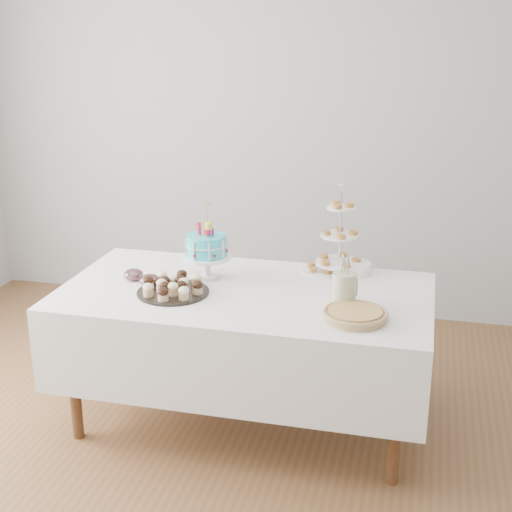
% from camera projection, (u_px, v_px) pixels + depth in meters
% --- Properties ---
extents(floor, '(5.00, 5.00, 0.00)m').
position_uv_depth(floor, '(231.00, 450.00, 3.66)').
color(floor, brown).
rests_on(floor, ground).
extents(walls, '(5.04, 4.04, 2.70)m').
position_uv_depth(walls, '(227.00, 194.00, 3.24)').
color(walls, '#A7AAAD').
rests_on(walls, floor).
extents(table, '(1.92, 1.02, 0.77)m').
position_uv_depth(table, '(245.00, 330.00, 3.77)').
color(table, white).
rests_on(table, floor).
extents(birthday_cake, '(0.27, 0.27, 0.41)m').
position_uv_depth(birthday_cake, '(207.00, 258.00, 3.85)').
color(birthday_cake, white).
rests_on(birthday_cake, table).
extents(cupcake_tray, '(0.37, 0.37, 0.08)m').
position_uv_depth(cupcake_tray, '(173.00, 286.00, 3.65)').
color(cupcake_tray, black).
rests_on(cupcake_tray, table).
extents(pie, '(0.31, 0.31, 0.05)m').
position_uv_depth(pie, '(355.00, 314.00, 3.32)').
color(pie, tan).
rests_on(pie, table).
extents(tiered_stand, '(0.26, 0.26, 0.50)m').
position_uv_depth(tiered_stand, '(340.00, 236.00, 3.90)').
color(tiered_stand, silver).
rests_on(tiered_stand, table).
extents(plate_stack, '(0.17, 0.17, 0.06)m').
position_uv_depth(plate_stack, '(356.00, 268.00, 3.94)').
color(plate_stack, white).
rests_on(plate_stack, table).
extents(pastry_plate, '(0.24, 0.24, 0.04)m').
position_uv_depth(pastry_plate, '(322.00, 269.00, 3.97)').
color(pastry_plate, white).
rests_on(pastry_plate, table).
extents(jam_bowl_a, '(0.11, 0.11, 0.07)m').
position_uv_depth(jam_bowl_a, '(150.00, 280.00, 3.75)').
color(jam_bowl_a, silver).
rests_on(jam_bowl_a, table).
extents(jam_bowl_b, '(0.11, 0.11, 0.06)m').
position_uv_depth(jam_bowl_b, '(134.00, 275.00, 3.84)').
color(jam_bowl_b, silver).
rests_on(jam_bowl_b, table).
extents(utensil_pitcher, '(0.12, 0.12, 0.26)m').
position_uv_depth(utensil_pitcher, '(344.00, 288.00, 3.46)').
color(utensil_pitcher, beige).
rests_on(utensil_pitcher, table).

